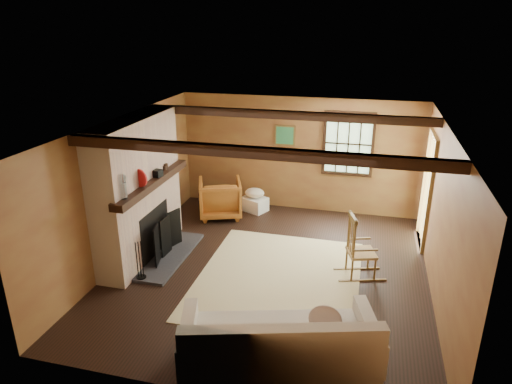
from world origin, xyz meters
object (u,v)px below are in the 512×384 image
(fireplace, at_px, (140,195))
(laundry_basket, at_px, (255,204))
(sofa, at_px, (280,350))
(armchair, at_px, (220,198))
(rocking_chair, at_px, (359,251))

(fireplace, xyz_separation_m, laundry_basket, (1.37, 2.37, -0.95))
(sofa, relative_size, armchair, 2.77)
(rocking_chair, bearing_deg, laundry_basket, 28.78)
(sofa, height_order, armchair, sofa)
(fireplace, distance_m, laundry_basket, 2.89)
(laundry_basket, relative_size, armchair, 0.58)
(fireplace, relative_size, rocking_chair, 2.27)
(laundry_basket, bearing_deg, rocking_chair, -43.82)
(fireplace, height_order, rocking_chair, fireplace)
(rocking_chair, distance_m, sofa, 2.55)
(fireplace, relative_size, armchair, 2.78)
(laundry_basket, bearing_deg, fireplace, -120.05)
(fireplace, relative_size, sofa, 1.00)
(rocking_chair, xyz_separation_m, sofa, (-0.78, -2.43, -0.13))
(sofa, distance_m, armchair, 4.66)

